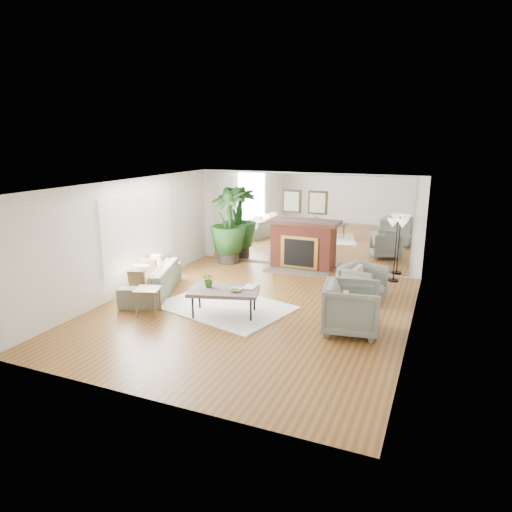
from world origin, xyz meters
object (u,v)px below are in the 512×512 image
at_px(armchair_back, 362,282).
at_px(potted_ficus, 228,223).
at_px(side_table, 148,293).
at_px(armchair_front, 352,308).
at_px(sofa, 152,280).
at_px(fireplace, 301,244).
at_px(coffee_table, 224,291).
at_px(floor_lamp, 397,229).

xyz_separation_m(armchair_back, potted_ficus, (-3.95, 1.57, 0.74)).
bearing_deg(side_table, armchair_front, 10.03).
relative_size(sofa, potted_ficus, 1.04).
bearing_deg(armchair_back, armchair_front, -157.40).
xyz_separation_m(armchair_back, side_table, (-3.70, -2.50, 0.07)).
bearing_deg(potted_ficus, armchair_front, -39.69).
bearing_deg(sofa, potted_ficus, 152.85).
relative_size(side_table, potted_ficus, 0.28).
distance_m(fireplace, armchair_front, 4.10).
height_order(coffee_table, potted_ficus, potted_ficus).
distance_m(armchair_back, armchair_front, 1.83).
xyz_separation_m(coffee_table, armchair_back, (2.29, 1.99, -0.12)).
distance_m(sofa, armchair_back, 4.59).
height_order(coffee_table, armchair_back, armchair_back).
height_order(armchair_front, side_table, armchair_front).
bearing_deg(armchair_back, sofa, 126.92).
relative_size(potted_ficus, floor_lamp, 1.37).
distance_m(coffee_table, potted_ficus, 3.98).
distance_m(coffee_table, sofa, 2.13).
distance_m(coffee_table, armchair_front, 2.44).
distance_m(sofa, side_table, 1.24).
relative_size(armchair_front, potted_ficus, 0.47).
xyz_separation_m(side_table, floor_lamp, (4.18, 4.07, 0.85)).
bearing_deg(fireplace, potted_ficus, -175.57).
height_order(sofa, armchair_back, armchair_back).
xyz_separation_m(sofa, armchair_back, (4.35, 1.46, 0.06)).
relative_size(armchair_front, floor_lamp, 0.65).
relative_size(armchair_back, floor_lamp, 0.54).
height_order(coffee_table, side_table, coffee_table).
relative_size(armchair_back, side_table, 1.41).
bearing_deg(coffee_table, armchair_back, 40.99).
bearing_deg(sofa, fireplace, 122.81).
bearing_deg(armchair_front, floor_lamp, -14.66).
bearing_deg(sofa, armchair_back, 88.92).
height_order(fireplace, potted_ficus, potted_ficus).
bearing_deg(floor_lamp, sofa, -147.94).
relative_size(side_table, floor_lamp, 0.38).
relative_size(armchair_front, side_table, 1.69).
bearing_deg(side_table, potted_ficus, 93.52).
bearing_deg(armchair_front, armchair_back, -4.62).
relative_size(coffee_table, potted_ficus, 0.72).
distance_m(armchair_front, potted_ficus, 5.35).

